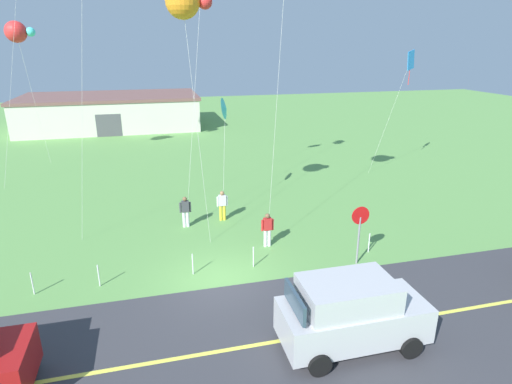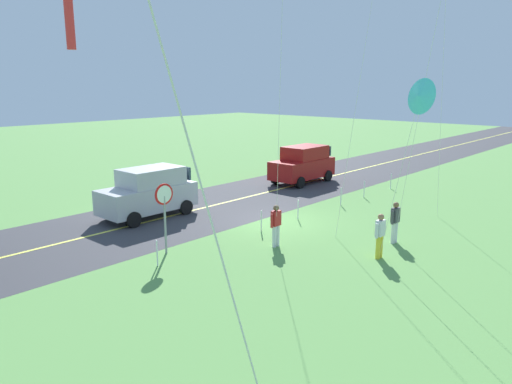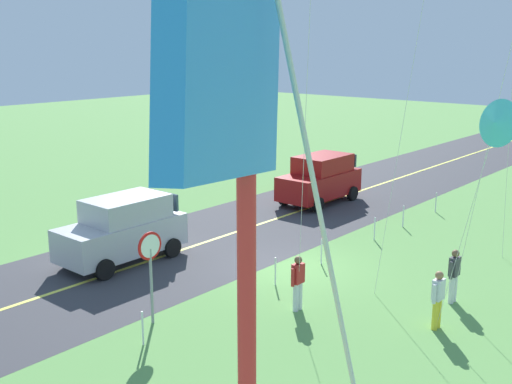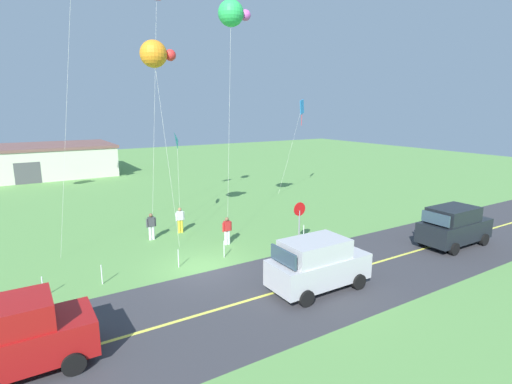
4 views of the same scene
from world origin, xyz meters
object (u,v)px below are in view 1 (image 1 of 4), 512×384
object	(u,v)px
kite_orange_near	(17,32)
warehouse_distant	(112,111)
stop_sign	(360,224)
kite_yellow_high	(225,109)
person_adult_near	(185,211)
person_adult_companion	(267,229)
kite_cyan_top	(410,62)
car_suv_foreground	(351,313)
person_child_watcher	(222,205)
kite_pink_drift	(184,1)

from	to	relation	value
kite_orange_near	warehouse_distant	size ratio (longest dim) A/B	0.55
stop_sign	kite_yellow_high	xyz separation A→B (m)	(-4.15, 7.22, 3.78)
person_adult_near	person_adult_companion	world-z (taller)	same
kite_orange_near	kite_cyan_top	size ratio (longest dim) A/B	1.21
person_adult_near	kite_orange_near	size ratio (longest dim) A/B	0.16
person_adult_near	car_suv_foreground	bearing A→B (deg)	-30.00
kite_yellow_high	kite_orange_near	size ratio (longest dim) A/B	0.61
person_adult_companion	person_child_watcher	size ratio (longest dim) A/B	1.00
person_adult_near	kite_orange_near	xyz separation A→B (m)	(-9.46, 13.30, 8.59)
person_child_watcher	warehouse_distant	world-z (taller)	warehouse_distant
person_adult_companion	kite_cyan_top	size ratio (longest dim) A/B	0.19
kite_yellow_high	kite_cyan_top	size ratio (longest dim) A/B	0.74
stop_sign	kite_yellow_high	size ratio (longest dim) A/B	0.42
kite_yellow_high	kite_orange_near	xyz separation A→B (m)	(-11.88, 11.61, 3.87)
stop_sign	kite_pink_drift	bearing A→B (deg)	144.24
car_suv_foreground	stop_sign	xyz separation A→B (m)	(2.59, 4.56, 0.65)
kite_yellow_high	kite_pink_drift	size ratio (longest dim) A/B	0.56
stop_sign	kite_cyan_top	size ratio (longest dim) A/B	0.31
kite_orange_near	stop_sign	bearing A→B (deg)	-49.59
person_adult_companion	kite_cyan_top	bearing A→B (deg)	124.24
car_suv_foreground	kite_orange_near	xyz separation A→B (m)	(-13.45, 23.39, 8.30)
kite_yellow_high	kite_orange_near	distance (m)	17.06
person_adult_companion	person_child_watcher	xyz separation A→B (m)	(-1.45, 3.48, 0.00)
stop_sign	person_adult_companion	xyz separation A→B (m)	(-3.20, 2.46, -0.94)
stop_sign	person_adult_companion	bearing A→B (deg)	142.50
person_adult_near	kite_pink_drift	bearing A→B (deg)	-32.11
stop_sign	warehouse_distant	distance (m)	36.37
person_adult_companion	kite_yellow_high	bearing A→B (deg)	-170.74
car_suv_foreground	stop_sign	size ratio (longest dim) A/B	1.72
warehouse_distant	stop_sign	bearing A→B (deg)	-70.97
kite_pink_drift	kite_cyan_top	distance (m)	16.99
stop_sign	person_adult_near	size ratio (longest dim) A/B	1.60
person_child_watcher	warehouse_distant	bearing A→B (deg)	-137.26
person_adult_near	kite_yellow_high	distance (m)	5.57
kite_orange_near	kite_cyan_top	world-z (taller)	kite_orange_near
person_adult_near	person_child_watcher	bearing A→B (deg)	50.06
car_suv_foreground	kite_pink_drift	bearing A→B (deg)	111.82
person_child_watcher	kite_cyan_top	bearing A→B (deg)	140.41
car_suv_foreground	kite_cyan_top	xyz separation A→B (m)	(11.63, 16.00, 6.40)
car_suv_foreground	person_child_watcher	distance (m)	10.70
person_adult_companion	kite_pink_drift	world-z (taller)	kite_pink_drift
person_adult_near	kite_yellow_high	world-z (taller)	kite_yellow_high
person_child_watcher	person_adult_companion	bearing A→B (deg)	51.09
kite_pink_drift	kite_cyan_top	world-z (taller)	kite_pink_drift
car_suv_foreground	stop_sign	bearing A→B (deg)	60.43
stop_sign	kite_pink_drift	xyz separation A→B (m)	(-6.20, 4.47, 8.52)
kite_orange_near	warehouse_distant	world-z (taller)	kite_orange_near
person_adult_near	person_adult_companion	size ratio (longest dim) A/B	1.00
kite_pink_drift	warehouse_distant	distance (m)	31.63
car_suv_foreground	person_adult_companion	xyz separation A→B (m)	(-0.62, 7.02, -0.29)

